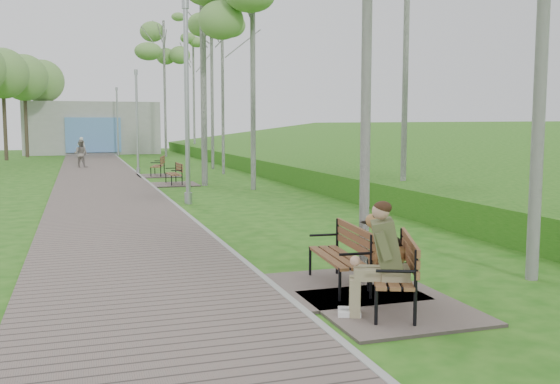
# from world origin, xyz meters

# --- Properties ---
(walkway) EXTENTS (3.50, 67.00, 0.04)m
(walkway) POSITION_xyz_m (-1.75, 21.50, 0.02)
(walkway) COLOR #72635C
(walkway) RESTS_ON ground
(kerb) EXTENTS (0.10, 67.00, 0.05)m
(kerb) POSITION_xyz_m (0.00, 21.50, 0.03)
(kerb) COLOR #999993
(kerb) RESTS_ON ground
(embankment) EXTENTS (14.00, 70.00, 1.60)m
(embankment) POSITION_xyz_m (12.00, 20.00, 0.00)
(embankment) COLOR #54902B
(embankment) RESTS_ON ground
(building_north) EXTENTS (10.00, 5.20, 4.00)m
(building_north) POSITION_xyz_m (-1.50, 50.97, 1.99)
(building_north) COLOR #9E9E99
(building_north) RESTS_ON ground
(bench_main) EXTENTS (1.88, 2.09, 1.64)m
(bench_main) POSITION_xyz_m (1.02, 6.44, 0.46)
(bench_main) COLOR #72635C
(bench_main) RESTS_ON ground
(bench_second) EXTENTS (1.83, 2.03, 1.12)m
(bench_second) POSITION_xyz_m (0.86, 7.61, 0.21)
(bench_second) COLOR #72635C
(bench_second) RESTS_ON ground
(bench_third) EXTENTS (1.68, 1.87, 1.03)m
(bench_third) POSITION_xyz_m (0.85, 23.48, 0.19)
(bench_third) COLOR #72635C
(bench_third) RESTS_ON ground
(bench_far) EXTENTS (1.82, 2.02, 1.12)m
(bench_far) POSITION_xyz_m (0.75, 27.70, 0.21)
(bench_far) COLOR #72635C
(bench_far) RESTS_ON ground
(lamp_post_second) EXTENTS (0.23, 0.23, 5.84)m
(lamp_post_second) POSITION_xyz_m (0.42, 17.62, 2.73)
(lamp_post_second) COLOR #9DA0A5
(lamp_post_second) RESTS_ON ground
(lamp_post_third) EXTENTS (0.19, 0.19, 4.82)m
(lamp_post_third) POSITION_xyz_m (0.05, 29.47, 2.25)
(lamp_post_third) COLOR #9DA0A5
(lamp_post_third) RESTS_ON ground
(lamp_post_far) EXTENTS (0.19, 0.19, 4.98)m
(lamp_post_far) POSITION_xyz_m (0.20, 46.97, 2.33)
(lamp_post_far) COLOR #9DA0A5
(lamp_post_far) RESTS_ON ground
(pedestrian_near) EXTENTS (0.57, 0.41, 1.45)m
(pedestrian_near) POSITION_xyz_m (-2.39, 43.98, 0.72)
(pedestrian_near) COLOR white
(pedestrian_near) RESTS_ON ground
(pedestrian_far) EXTENTS (0.88, 0.80, 1.49)m
(pedestrian_far) POSITION_xyz_m (-2.48, 34.31, 0.74)
(pedestrian_far) COLOR gray
(pedestrian_far) RESTS_ON ground
(birch_far_a) EXTENTS (2.44, 2.44, 9.58)m
(birch_far_a) POSITION_xyz_m (3.77, 27.84, 7.53)
(birch_far_a) COLOR silver
(birch_far_a) RESTS_ON ground
(birch_far_c) EXTENTS (2.65, 2.65, 10.45)m
(birch_far_c) POSITION_xyz_m (4.01, 31.34, 8.20)
(birch_far_c) COLOR silver
(birch_far_c) RESTS_ON ground
(birch_distant_a) EXTENTS (2.78, 2.78, 9.85)m
(birch_distant_a) POSITION_xyz_m (3.32, 44.31, 7.73)
(birch_distant_a) COLOR silver
(birch_distant_a) RESTS_ON ground
(birch_distant_b) EXTENTS (2.49, 2.49, 10.40)m
(birch_distant_b) POSITION_xyz_m (5.64, 45.80, 8.17)
(birch_distant_b) COLOR silver
(birch_distant_b) RESTS_ON ground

